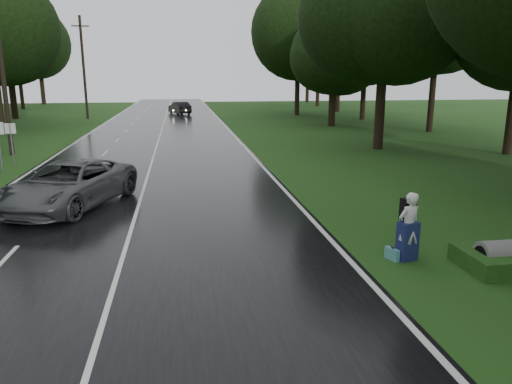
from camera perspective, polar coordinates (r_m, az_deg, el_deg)
ground at (r=11.36m, az=-16.65°, el=-11.15°), size 160.00×160.00×0.00m
road at (r=30.63m, az=-11.95°, el=4.68°), size 12.00×140.00×0.04m
lane_center at (r=30.63m, az=-11.95°, el=4.72°), size 0.12×140.00×0.01m
grey_car at (r=18.46m, az=-21.36°, el=0.85°), size 4.72×6.49×1.64m
far_car at (r=60.88m, az=-9.11°, el=9.88°), size 2.96×4.85×1.51m
hitchhiker at (r=12.94m, az=17.71°, el=-4.18°), size 0.76×0.72×1.80m
suitcase at (r=13.01m, az=15.92°, el=-7.13°), size 0.26×0.46×0.31m
culvert at (r=13.59m, az=27.57°, el=-8.01°), size 1.44×0.72×0.72m
utility_pole_mid at (r=32.57m, az=-27.05°, el=3.96°), size 1.80×0.28×10.94m
utility_pole_far at (r=56.85m, az=-19.42°, el=8.22°), size 1.80×0.28×10.91m
road_sign_a at (r=26.92m, az=-27.96°, el=2.11°), size 0.59×0.10×2.47m
road_sign_b at (r=28.60m, az=-26.84°, el=2.82°), size 0.54×0.10×2.25m
tree_left_e at (r=48.25m, az=-28.00°, el=6.56°), size 9.46×9.46×14.78m
tree_left_f at (r=60.23m, az=-26.75°, el=7.81°), size 8.84×8.84×13.81m
tree_right_d at (r=32.51m, az=14.30°, el=5.02°), size 9.77×9.77×15.27m
tree_right_e at (r=46.60m, az=8.96°, el=7.78°), size 7.36×7.36×11.50m
tree_right_f at (r=59.45m, az=4.88°, el=9.14°), size 10.42×10.42×16.28m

